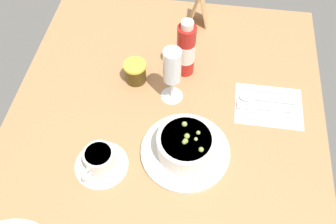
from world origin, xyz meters
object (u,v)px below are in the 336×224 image
object	(u,v)px
wine_glass	(172,69)
menu_card	(199,8)
porridge_bowl	(186,146)
cutlery_setting	(267,105)
sauce_bottle_red	(186,50)
jam_jar	(135,72)
coffee_cup	(100,161)

from	to	relation	value
wine_glass	menu_card	world-z (taller)	wine_glass
porridge_bowl	menu_card	size ratio (longest dim) A/B	1.89
cutlery_setting	sauce_bottle_red	distance (cm)	26.61
cutlery_setting	jam_jar	world-z (taller)	jam_jar
menu_card	wine_glass	bearing A→B (deg)	171.82
porridge_bowl	menu_card	xyz separation A→B (cm)	(48.10, 1.22, 2.50)
wine_glass	sauce_bottle_red	distance (cm)	10.56
porridge_bowl	menu_card	bearing A→B (deg)	1.46
coffee_cup	porridge_bowl	bearing A→B (deg)	-71.95
cutlery_setting	menu_card	xyz separation A→B (cm)	(30.69, 21.53, 5.54)
cutlery_setting	sauce_bottle_red	xyz separation A→B (cm)	(9.55, 23.48, 8.10)
cutlery_setting	jam_jar	bearing A→B (deg)	83.42
cutlery_setting	sauce_bottle_red	size ratio (longest dim) A/B	0.99
wine_glass	sauce_bottle_red	xyz separation A→B (cm)	(9.86, -2.51, -2.85)
wine_glass	jam_jar	xyz separation A→B (cm)	(4.56, 10.87, -8.07)
wine_glass	menu_card	xyz separation A→B (cm)	(31.00, -4.46, -5.42)
sauce_bottle_red	menu_card	bearing A→B (deg)	-5.27
cutlery_setting	menu_card	world-z (taller)	menu_card
porridge_bowl	sauce_bottle_red	bearing A→B (deg)	6.71
porridge_bowl	jam_jar	bearing A→B (deg)	37.38
coffee_cup	sauce_bottle_red	distance (cm)	37.65
jam_jar	menu_card	xyz separation A→B (cm)	(26.44, -15.33, 2.65)
coffee_cup	sauce_bottle_red	size ratio (longest dim) A/B	0.71
menu_card	coffee_cup	bearing A→B (deg)	161.30
porridge_bowl	coffee_cup	bearing A→B (deg)	108.05
coffee_cup	jam_jar	bearing A→B (deg)	-6.34
cutlery_setting	menu_card	size ratio (longest dim) A/B	1.55
wine_glass	sauce_bottle_red	world-z (taller)	sauce_bottle_red
coffee_cup	cutlery_setting	bearing A→B (deg)	-59.21
jam_jar	sauce_bottle_red	bearing A→B (deg)	-68.39
sauce_bottle_red	cutlery_setting	bearing A→B (deg)	-112.14
porridge_bowl	cutlery_setting	xyz separation A→B (cm)	(17.41, -20.30, -3.04)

